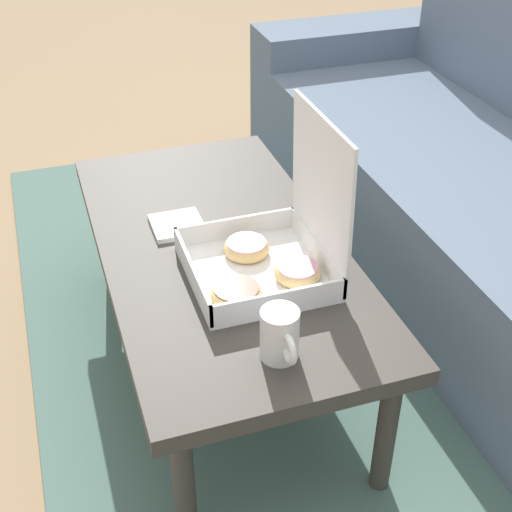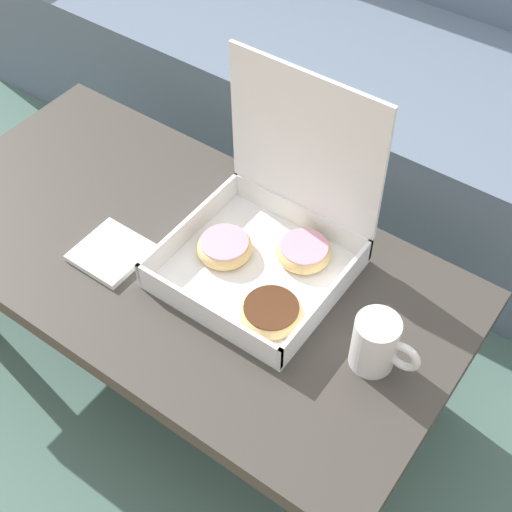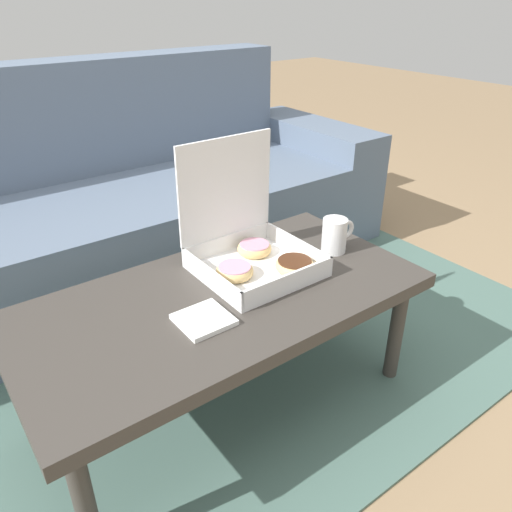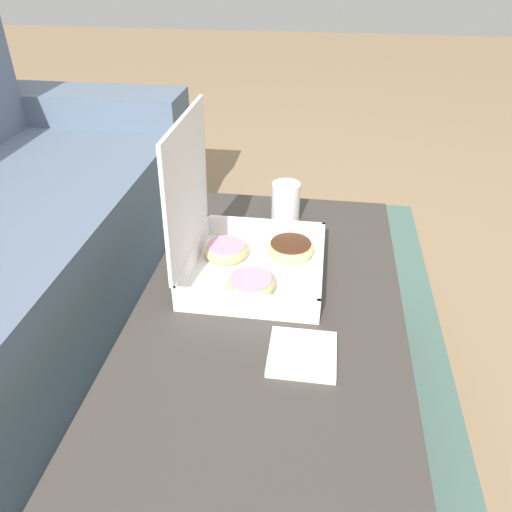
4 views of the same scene
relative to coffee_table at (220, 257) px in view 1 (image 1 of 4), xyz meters
name	(u,v)px [view 1 (image 1 of 4)]	position (x,y,z in m)	size (l,w,h in m)	color
ground_plane	(270,353)	(0.00, 0.13, -0.35)	(12.00, 12.00, 0.00)	#937756
area_rug	(369,330)	(0.00, 0.43, -0.35)	(2.61, 1.86, 0.01)	#4C6B60
coffee_table	(220,257)	(0.00, 0.00, 0.00)	(1.10, 0.56, 0.39)	#3D3833
pastry_box	(271,251)	(0.15, 0.08, 0.10)	(0.31, 0.30, 0.36)	white
coffee_mug	(280,335)	(0.42, 0.00, 0.09)	(0.12, 0.08, 0.11)	white
napkin_stack	(177,225)	(-0.11, -0.08, 0.05)	(0.12, 0.12, 0.01)	white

